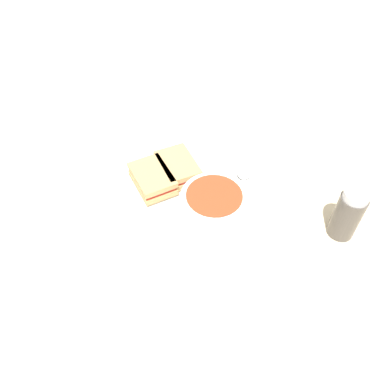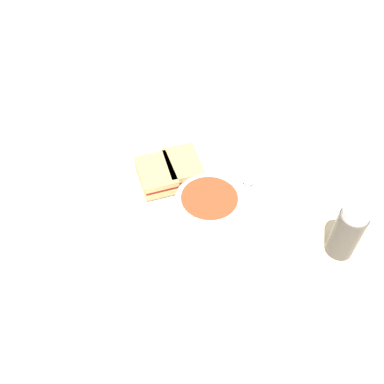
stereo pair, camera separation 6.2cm
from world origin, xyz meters
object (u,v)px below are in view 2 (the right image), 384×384
soup_bowl (209,210)px  sandwich_half_far (156,175)px  spoon (248,183)px  sandwich_half_near (183,166)px  salt_shaker (347,232)px

soup_bowl → sandwich_half_far: (-0.13, -0.02, -0.02)m
spoon → sandwich_half_near: bearing=85.9°
sandwich_half_near → spoon: bearing=40.2°
soup_bowl → salt_shaker: salt_shaker is taller
sandwich_half_near → salt_shaker: bearing=22.9°
salt_shaker → soup_bowl: bearing=-135.5°
sandwich_half_near → sandwich_half_far: bearing=-99.3°
sandwich_half_near → sandwich_half_far: same height
spoon → sandwich_half_far: sandwich_half_far is taller
spoon → sandwich_half_near: size_ratio=1.01×
soup_bowl → sandwich_half_far: bearing=-171.6°
spoon → soup_bowl: bearing=151.0°
soup_bowl → sandwich_half_far: 0.13m
salt_shaker → sandwich_half_far: bearing=-149.3°
soup_bowl → salt_shaker: bearing=44.5°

